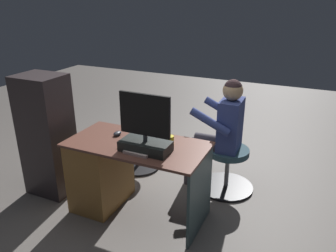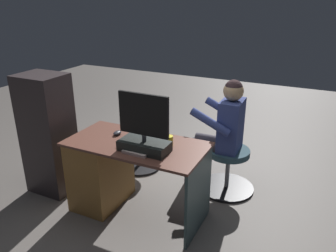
% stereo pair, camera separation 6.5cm
% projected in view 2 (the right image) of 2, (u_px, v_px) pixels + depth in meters
% --- Properties ---
extents(ground_plane, '(10.00, 10.00, 0.00)m').
position_uv_depth(ground_plane, '(157.00, 192.00, 3.44)').
color(ground_plane, '#68625C').
extents(desk, '(1.22, 0.62, 0.71)m').
position_uv_depth(desk, '(109.00, 169.00, 3.13)').
color(desk, brown).
rests_on(desk, ground_plane).
extents(monitor, '(0.44, 0.21, 0.49)m').
position_uv_depth(monitor, '(144.00, 135.00, 2.68)').
color(monitor, black).
rests_on(monitor, desk).
extents(keyboard, '(0.42, 0.14, 0.02)m').
position_uv_depth(keyboard, '(148.00, 139.00, 2.93)').
color(keyboard, black).
rests_on(keyboard, desk).
extents(computer_mouse, '(0.06, 0.10, 0.04)m').
position_uv_depth(computer_mouse, '(117.00, 133.00, 3.04)').
color(computer_mouse, '#2C2C32').
rests_on(computer_mouse, desk).
extents(cup, '(0.07, 0.07, 0.09)m').
position_uv_depth(cup, '(169.00, 141.00, 2.80)').
color(cup, yellow).
rests_on(cup, desk).
extents(tv_remote, '(0.05, 0.15, 0.02)m').
position_uv_depth(tv_remote, '(124.00, 144.00, 2.83)').
color(tv_remote, black).
rests_on(tv_remote, desk).
extents(notebook_binder, '(0.23, 0.31, 0.02)m').
position_uv_depth(notebook_binder, '(143.00, 147.00, 2.76)').
color(notebook_binder, beige).
rests_on(notebook_binder, desk).
extents(office_chair_teddy, '(0.51, 0.51, 0.46)m').
position_uv_depth(office_chair_teddy, '(139.00, 145.00, 3.87)').
color(office_chair_teddy, black).
rests_on(office_chair_teddy, ground_plane).
extents(teddy_bear, '(0.24, 0.24, 0.34)m').
position_uv_depth(teddy_bear, '(139.00, 118.00, 3.75)').
color(teddy_bear, '#C7BA7D').
rests_on(teddy_bear, office_chair_teddy).
extents(visitor_chair, '(0.57, 0.57, 0.46)m').
position_uv_depth(visitor_chair, '(228.00, 168.00, 3.42)').
color(visitor_chair, black).
rests_on(visitor_chair, ground_plane).
extents(person, '(0.55, 0.48, 1.17)m').
position_uv_depth(person, '(222.00, 126.00, 3.29)').
color(person, '#394789').
rests_on(person, ground_plane).
extents(equipment_rack, '(0.44, 0.36, 1.22)m').
position_uv_depth(equipment_rack, '(48.00, 135.00, 3.30)').
color(equipment_rack, '#30282A').
rests_on(equipment_rack, ground_plane).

